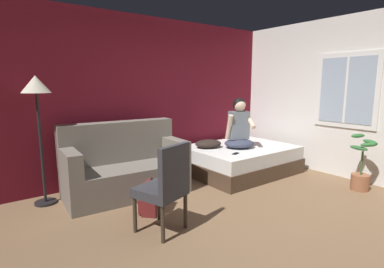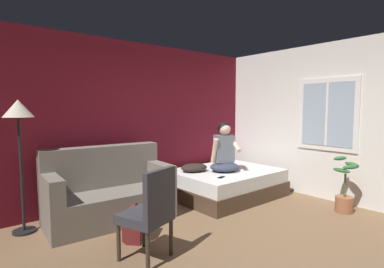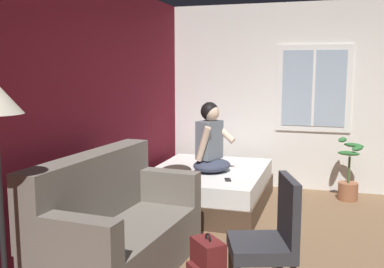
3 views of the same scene
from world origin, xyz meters
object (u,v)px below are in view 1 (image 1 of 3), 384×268
at_px(couch, 125,167).
at_px(side_chair, 165,185).
at_px(bed, 240,159).
at_px(throw_pillow, 208,144).
at_px(cell_phone, 236,154).
at_px(floor_lamp, 37,97).
at_px(person_seated, 239,128).
at_px(backpack, 151,198).
at_px(potted_plant, 361,171).

relative_size(couch, side_chair, 1.79).
height_order(bed, throw_pillow, throw_pillow).
xyz_separation_m(cell_phone, floor_lamp, (-2.66, 0.92, 0.94)).
distance_m(bed, couch, 2.14).
height_order(bed, person_seated, person_seated).
bearing_deg(backpack, potted_plant, -21.86).
bearing_deg(person_seated, backpack, -165.99).
distance_m(person_seated, throw_pillow, 0.61).
relative_size(bed, side_chair, 1.90).
bearing_deg(throw_pillow, backpack, -152.74).
xyz_separation_m(bed, side_chair, (-2.26, -1.09, 0.30)).
xyz_separation_m(side_chair, person_seated, (2.16, 1.03, 0.30)).
bearing_deg(couch, backpack, -92.14).
bearing_deg(person_seated, cell_phone, -140.93).
height_order(side_chair, backpack, side_chair).
bearing_deg(floor_lamp, potted_plant, -30.31).
bearing_deg(person_seated, side_chair, -154.53).
bearing_deg(person_seated, floor_lamp, 168.67).
xyz_separation_m(throw_pillow, potted_plant, (1.32, -2.02, -0.25)).
bearing_deg(throw_pillow, cell_phone, -86.10).
bearing_deg(backpack, person_seated, 14.01).
height_order(couch, backpack, couch).
bearing_deg(person_seated, bed, 30.34).
height_order(cell_phone, floor_lamp, floor_lamp).
bearing_deg(throw_pillow, potted_plant, -56.86).
bearing_deg(bed, person_seated, -149.66).
bearing_deg(potted_plant, side_chair, 167.73).
height_order(side_chair, throw_pillow, side_chair).
distance_m(side_chair, cell_phone, 1.92).
xyz_separation_m(floor_lamp, potted_plant, (3.93, -2.30, -1.13)).
distance_m(couch, person_seated, 2.09).
relative_size(couch, potted_plant, 2.06).
xyz_separation_m(couch, backpack, (-0.03, -0.83, -0.20)).
xyz_separation_m(couch, potted_plant, (2.91, -2.01, -0.09)).
bearing_deg(person_seated, couch, 171.05).
height_order(cell_phone, potted_plant, potted_plant).
height_order(throw_pillow, floor_lamp, floor_lamp).
bearing_deg(throw_pillow, floor_lamp, 173.83).
distance_m(couch, throw_pillow, 1.60).
bearing_deg(side_chair, couch, 84.04).
height_order(side_chair, potted_plant, side_chair).
relative_size(person_seated, throw_pillow, 1.82).
xyz_separation_m(cell_phone, potted_plant, (1.27, -1.38, -0.18)).
relative_size(couch, cell_phone, 12.17).
height_order(person_seated, potted_plant, person_seated).
bearing_deg(bed, throw_pillow, 153.70).
xyz_separation_m(bed, floor_lamp, (-3.15, 0.55, 1.19)).
xyz_separation_m(throw_pillow, floor_lamp, (-2.62, 0.28, 0.88)).
height_order(bed, side_chair, side_chair).
relative_size(couch, floor_lamp, 1.03).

